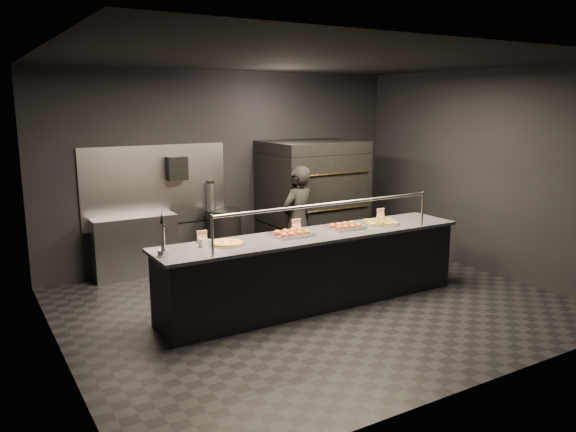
# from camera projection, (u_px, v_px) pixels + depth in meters

# --- Properties ---
(room) EXTENTS (6.04, 6.00, 3.00)m
(room) POSITION_uv_depth(u_px,v_px,m) (312.00, 187.00, 6.86)
(room) COLOR black
(room) RESTS_ON ground
(service_counter) EXTENTS (4.10, 0.78, 1.37)m
(service_counter) POSITION_uv_depth(u_px,v_px,m) (315.00, 269.00, 7.03)
(service_counter) COLOR black
(service_counter) RESTS_ON ground
(pizza_oven) EXTENTS (1.50, 1.23, 1.91)m
(pizza_oven) POSITION_uv_depth(u_px,v_px,m) (312.00, 199.00, 9.13)
(pizza_oven) COLOR black
(pizza_oven) RESTS_ON ground
(prep_shelf) EXTENTS (1.20, 0.35, 0.90)m
(prep_shelf) POSITION_uv_depth(u_px,v_px,m) (135.00, 247.00, 8.18)
(prep_shelf) COLOR #99999E
(prep_shelf) RESTS_ON ground
(towel_dispenser) EXTENTS (0.30, 0.20, 0.35)m
(towel_dispenser) POSITION_uv_depth(u_px,v_px,m) (177.00, 168.00, 8.37)
(towel_dispenser) COLOR black
(towel_dispenser) RESTS_ON room
(fire_extinguisher) EXTENTS (0.14, 0.14, 0.51)m
(fire_extinguisher) POSITION_uv_depth(u_px,v_px,m) (211.00, 197.00, 8.75)
(fire_extinguisher) COLOR #B2B2B7
(fire_extinguisher) RESTS_ON room
(beer_tap) EXTENTS (0.12, 0.18, 0.48)m
(beer_tap) POSITION_uv_depth(u_px,v_px,m) (163.00, 244.00, 5.89)
(beer_tap) COLOR silver
(beer_tap) RESTS_ON service_counter
(round_pizza) EXTENTS (0.42, 0.42, 0.03)m
(round_pizza) POSITION_uv_depth(u_px,v_px,m) (227.00, 243.00, 6.42)
(round_pizza) COLOR silver
(round_pizza) RESTS_ON service_counter
(slider_tray_a) EXTENTS (0.50, 0.39, 0.08)m
(slider_tray_a) POSITION_uv_depth(u_px,v_px,m) (292.00, 233.00, 6.83)
(slider_tray_a) COLOR silver
(slider_tray_a) RESTS_ON service_counter
(slider_tray_b) EXTENTS (0.47, 0.36, 0.07)m
(slider_tray_b) POSITION_uv_depth(u_px,v_px,m) (345.00, 226.00, 7.22)
(slider_tray_b) COLOR silver
(slider_tray_b) RESTS_ON service_counter
(square_pizza) EXTENTS (0.49, 0.49, 0.05)m
(square_pizza) POSITION_uv_depth(u_px,v_px,m) (381.00, 222.00, 7.52)
(square_pizza) COLOR silver
(square_pizza) RESTS_ON service_counter
(condiment_jar) EXTENTS (0.15, 0.06, 0.10)m
(condiment_jar) POSITION_uv_depth(u_px,v_px,m) (204.00, 243.00, 6.29)
(condiment_jar) COLOR silver
(condiment_jar) RESTS_ON service_counter
(tent_cards) EXTENTS (2.78, 0.04, 0.15)m
(tent_cards) POSITION_uv_depth(u_px,v_px,m) (299.00, 224.00, 7.13)
(tent_cards) COLOR white
(tent_cards) RESTS_ON service_counter
(trash_bin) EXTENTS (0.53, 0.53, 0.88)m
(trash_bin) POSITION_uv_depth(u_px,v_px,m) (224.00, 237.00, 8.79)
(trash_bin) COLOR black
(trash_bin) RESTS_ON ground
(worker) EXTENTS (0.68, 0.54, 1.62)m
(worker) POSITION_uv_depth(u_px,v_px,m) (298.00, 221.00, 8.23)
(worker) COLOR black
(worker) RESTS_ON ground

